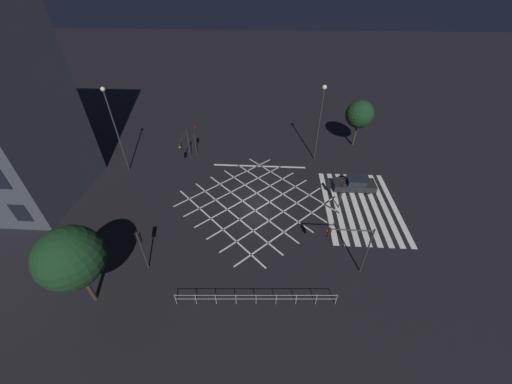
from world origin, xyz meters
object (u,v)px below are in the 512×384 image
Objects in this scene: traffic_light_ne_main at (184,144)px; waiting_car at (354,184)px; traffic_light_ne_cross at (195,134)px; traffic_light_sw_cross at (347,240)px; street_tree_near at (360,114)px; street_lamp_west at (113,121)px; traffic_light_nw_main at (141,243)px; traffic_light_median_south at (342,187)px; street_lamp_east at (321,112)px; street_tree_far at (70,258)px.

waiting_car is (-3.39, -18.26, -2.16)m from traffic_light_ne_main.
traffic_light_sw_cross is at bearing -48.10° from traffic_light_ne_cross.
street_tree_near is 10.30m from waiting_car.
street_lamp_west is 1.59× the size of street_tree_near.
traffic_light_ne_main reaches higher than traffic_light_nw_main.
traffic_light_ne_main is 21.09m from street_tree_near.
traffic_light_sw_cross is 1.31× the size of traffic_light_median_south.
street_lamp_east is (0.15, -14.07, 3.01)m from traffic_light_ne_cross.
street_lamp_east is (16.06, 0.21, 2.59)m from traffic_light_sw_cross.
street_tree_near is 32.16m from street_tree_far.
traffic_light_nw_main is 0.43× the size of street_lamp_east.
street_tree_near is (12.57, -4.00, 1.70)m from traffic_light_median_south.
traffic_light_median_south is (-6.45, -16.14, -0.35)m from traffic_light_ne_main.
street_tree_far is at bearing -98.39° from traffic_light_ne_cross.
traffic_light_ne_main is at bearing 106.89° from street_tree_near.
waiting_car is at bearing 168.82° from street_tree_near.
waiting_car is at bearing -94.94° from street_lamp_west.
traffic_light_sw_cross is 7.40m from traffic_light_median_south.
street_lamp_east is at bearing -40.61° from traffic_light_nw_main.
traffic_light_ne_main reaches higher than waiting_car.
street_tree_near is (20.34, -19.52, 1.47)m from traffic_light_nw_main.
traffic_light_sw_cross is 1.11× the size of traffic_light_ne_cross.
traffic_light_median_south is 21.21m from street_tree_far.
traffic_light_median_south is at bearing -171.48° from street_lamp_east.
traffic_light_ne_cross is 0.69× the size of street_tree_near.
street_tree_far is at bearing 136.26° from street_tree_near.
traffic_light_ne_main is at bearing -10.52° from waiting_car.
street_lamp_east reaches higher than traffic_light_sw_cross.
street_lamp_west is 25.29m from waiting_car.
traffic_light_sw_cross is at bearing -87.98° from traffic_light_nw_main.
traffic_light_nw_main is 22.06m from street_lamp_east.
traffic_light_ne_cross is (8.64, 15.38, 0.44)m from traffic_light_median_south.
traffic_light_sw_cross is 16.27m from street_lamp_east.
traffic_light_nw_main is 28.23m from street_tree_near.
street_tree_near is at bearing 11.45° from traffic_light_ne_cross.
traffic_light_sw_cross reaches higher than waiting_car.
street_lamp_east is 1.36× the size of street_tree_far.
street_tree_near reaches higher than waiting_car.
traffic_light_sw_cross reaches higher than traffic_light_ne_cross.
street_tree_far reaches higher than street_tree_near.
street_lamp_east is at bearing -89.26° from traffic_light_sw_cross.
street_tree_far is (-17.12, 2.09, 1.61)m from traffic_light_ne_main.
traffic_light_ne_cross is 14.39m from street_lamp_east.
traffic_light_sw_cross is at bearing 47.61° from traffic_light_ne_main.
traffic_light_ne_main is at bearing -6.97° from street_tree_far.
street_lamp_west reaches higher than street_tree_near.
traffic_light_sw_cross is at bearing 81.32° from traffic_light_median_south.
traffic_light_median_south reaches higher than waiting_car.
waiting_car is (10.84, -17.64, -2.03)m from traffic_light_nw_main.
traffic_light_ne_main is 0.43× the size of street_lamp_east.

